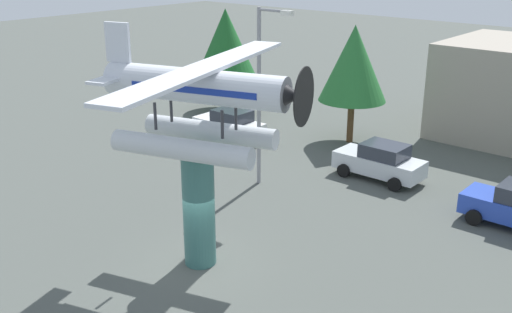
{
  "coord_description": "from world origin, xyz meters",
  "views": [
    {
      "loc": [
        13.57,
        -12.9,
        10.63
      ],
      "look_at": [
        0.0,
        3.0,
        3.13
      ],
      "focal_mm": 42.15,
      "sensor_mm": 36.0,
      "label": 1
    }
  ],
  "objects_px": {
    "car_mid_silver": "(380,161)",
    "display_pedestal": "(199,208)",
    "tree_east": "(354,64)",
    "car_near_white": "(230,125)",
    "tree_west": "(226,45)",
    "streetlight_primary": "(262,86)",
    "floatplane_monument": "(199,101)"
  },
  "relations": [
    {
      "from": "car_near_white",
      "to": "tree_east",
      "type": "height_order",
      "value": "tree_east"
    },
    {
      "from": "car_near_white",
      "to": "tree_west",
      "type": "bearing_deg",
      "value": -45.35
    },
    {
      "from": "display_pedestal",
      "to": "car_mid_silver",
      "type": "relative_size",
      "value": 0.99
    },
    {
      "from": "car_mid_silver",
      "to": "streetlight_primary",
      "type": "distance_m",
      "value": 6.76
    },
    {
      "from": "car_mid_silver",
      "to": "floatplane_monument",
      "type": "bearing_deg",
      "value": 86.54
    },
    {
      "from": "car_near_white",
      "to": "tree_west",
      "type": "xyz_separation_m",
      "value": [
        -4.45,
        4.51,
        3.44
      ]
    },
    {
      "from": "car_near_white",
      "to": "car_mid_silver",
      "type": "height_order",
      "value": "same"
    },
    {
      "from": "car_mid_silver",
      "to": "streetlight_primary",
      "type": "xyz_separation_m",
      "value": [
        -3.84,
        -4.1,
        3.77
      ]
    },
    {
      "from": "streetlight_primary",
      "to": "tree_east",
      "type": "distance_m",
      "value": 7.99
    },
    {
      "from": "streetlight_primary",
      "to": "car_near_white",
      "type": "bearing_deg",
      "value": 145.4
    },
    {
      "from": "car_near_white",
      "to": "car_mid_silver",
      "type": "bearing_deg",
      "value": -178.82
    },
    {
      "from": "car_near_white",
      "to": "streetlight_primary",
      "type": "height_order",
      "value": "streetlight_primary"
    },
    {
      "from": "car_mid_silver",
      "to": "tree_east",
      "type": "bearing_deg",
      "value": -43.56
    },
    {
      "from": "car_mid_silver",
      "to": "car_near_white",
      "type": "bearing_deg",
      "value": 1.18
    },
    {
      "from": "car_mid_silver",
      "to": "tree_east",
      "type": "distance_m",
      "value": 6.67
    },
    {
      "from": "display_pedestal",
      "to": "car_mid_silver",
      "type": "height_order",
      "value": "display_pedestal"
    },
    {
      "from": "floatplane_monument",
      "to": "car_mid_silver",
      "type": "height_order",
      "value": "floatplane_monument"
    },
    {
      "from": "streetlight_primary",
      "to": "tree_west",
      "type": "relative_size",
      "value": 1.21
    },
    {
      "from": "car_near_white",
      "to": "streetlight_primary",
      "type": "distance_m",
      "value": 7.84
    },
    {
      "from": "car_mid_silver",
      "to": "display_pedestal",
      "type": "bearing_deg",
      "value": 85.91
    },
    {
      "from": "floatplane_monument",
      "to": "tree_east",
      "type": "bearing_deg",
      "value": 85.43
    },
    {
      "from": "streetlight_primary",
      "to": "tree_west",
      "type": "bearing_deg",
      "value": 140.25
    },
    {
      "from": "floatplane_monument",
      "to": "tree_east",
      "type": "distance_m",
      "value": 15.39
    },
    {
      "from": "floatplane_monument",
      "to": "tree_east",
      "type": "height_order",
      "value": "floatplane_monument"
    },
    {
      "from": "streetlight_primary",
      "to": "tree_west",
      "type": "xyz_separation_m",
      "value": [
        -10.11,
        8.41,
        -0.33
      ]
    },
    {
      "from": "streetlight_primary",
      "to": "tree_east",
      "type": "height_order",
      "value": "streetlight_primary"
    },
    {
      "from": "tree_west",
      "to": "car_mid_silver",
      "type": "bearing_deg",
      "value": -17.18
    },
    {
      "from": "display_pedestal",
      "to": "streetlight_primary",
      "type": "relative_size",
      "value": 0.52
    },
    {
      "from": "display_pedestal",
      "to": "tree_west",
      "type": "distance_m",
      "value": 20.37
    },
    {
      "from": "tree_west",
      "to": "tree_east",
      "type": "relative_size",
      "value": 1.02
    },
    {
      "from": "floatplane_monument",
      "to": "car_near_white",
      "type": "distance_m",
      "value": 14.84
    },
    {
      "from": "car_near_white",
      "to": "tree_east",
      "type": "distance_m",
      "value": 7.65
    }
  ]
}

